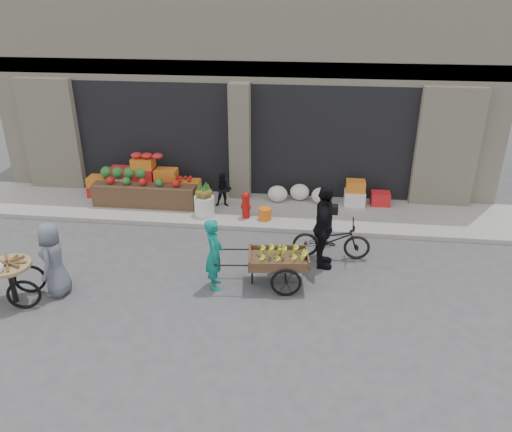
# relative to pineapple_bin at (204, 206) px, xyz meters

# --- Properties ---
(ground) EXTENTS (80.00, 80.00, 0.00)m
(ground) POSITION_rel_pineapple_bin_xyz_m (0.75, -3.60, -0.37)
(ground) COLOR #424244
(ground) RESTS_ON ground
(sidewalk) EXTENTS (18.00, 2.20, 0.12)m
(sidewalk) POSITION_rel_pineapple_bin_xyz_m (0.75, 0.50, -0.31)
(sidewalk) COLOR gray
(sidewalk) RESTS_ON ground
(building) EXTENTS (14.00, 6.45, 7.00)m
(building) POSITION_rel_pineapple_bin_xyz_m (0.75, 4.43, 3.00)
(building) COLOR beige
(building) RESTS_ON ground
(fruit_display) EXTENTS (3.10, 1.12, 1.24)m
(fruit_display) POSITION_rel_pineapple_bin_xyz_m (-1.73, 0.78, 0.30)
(fruit_display) COLOR red
(fruit_display) RESTS_ON sidewalk
(pineapple_bin) EXTENTS (0.52, 0.52, 0.50)m
(pineapple_bin) POSITION_rel_pineapple_bin_xyz_m (0.00, 0.00, 0.00)
(pineapple_bin) COLOR silver
(pineapple_bin) RESTS_ON sidewalk
(fire_hydrant) EXTENTS (0.22, 0.22, 0.71)m
(fire_hydrant) POSITION_rel_pineapple_bin_xyz_m (1.10, -0.05, 0.13)
(fire_hydrant) COLOR #A5140F
(fire_hydrant) RESTS_ON sidewalk
(orange_bucket) EXTENTS (0.32, 0.32, 0.30)m
(orange_bucket) POSITION_rel_pineapple_bin_xyz_m (1.60, -0.10, -0.10)
(orange_bucket) COLOR orange
(orange_bucket) RESTS_ON sidewalk
(right_bay_goods) EXTENTS (3.35, 0.60, 0.70)m
(right_bay_goods) POSITION_rel_pineapple_bin_xyz_m (3.36, 1.10, 0.04)
(right_bay_goods) COLOR silver
(right_bay_goods) RESTS_ON sidewalk
(seated_person) EXTENTS (0.51, 0.43, 0.93)m
(seated_person) POSITION_rel_pineapple_bin_xyz_m (0.40, 0.60, 0.21)
(seated_person) COLOR black
(seated_person) RESTS_ON sidewalk
(banana_cart) EXTENTS (2.14, 1.06, 0.86)m
(banana_cart) POSITION_rel_pineapple_bin_xyz_m (2.12, -2.92, 0.26)
(banana_cart) COLOR brown
(banana_cart) RESTS_ON ground
(vendor_woman) EXTENTS (0.44, 0.59, 1.50)m
(vendor_woman) POSITION_rel_pineapple_bin_xyz_m (0.90, -3.15, 0.38)
(vendor_woman) COLOR #0F776A
(vendor_woman) RESTS_ON ground
(tricycle_cart) EXTENTS (1.45, 1.06, 0.95)m
(tricycle_cart) POSITION_rel_pineapple_bin_xyz_m (-2.85, -4.15, 0.20)
(tricycle_cart) COLOR #9E7F51
(tricycle_cart) RESTS_ON ground
(vendor_grey) EXTENTS (0.55, 0.79, 1.53)m
(vendor_grey) POSITION_rel_pineapple_bin_xyz_m (-2.15, -3.75, 0.40)
(vendor_grey) COLOR slate
(vendor_grey) RESTS_ON ground
(bicycle) EXTENTS (1.72, 0.60, 0.90)m
(bicycle) POSITION_rel_pineapple_bin_xyz_m (3.24, -1.67, 0.08)
(bicycle) COLOR black
(bicycle) RESTS_ON ground
(cyclist) EXTENTS (0.46, 1.09, 1.86)m
(cyclist) POSITION_rel_pineapple_bin_xyz_m (3.04, -2.07, 0.56)
(cyclist) COLOR black
(cyclist) RESTS_ON ground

